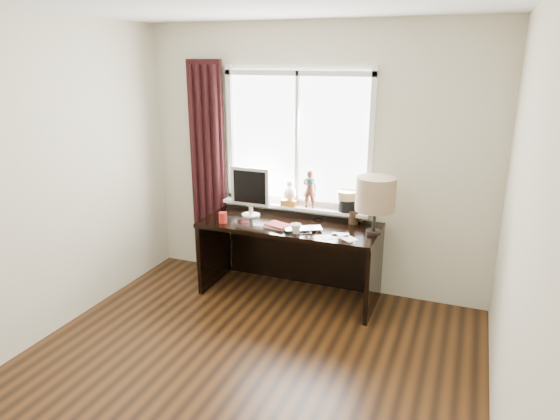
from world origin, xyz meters
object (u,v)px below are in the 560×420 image
at_px(red_cup, 223,218).
at_px(table_lamp, 376,195).
at_px(mug, 296,228).
at_px(laptop, 303,229).
at_px(monitor, 250,189).
at_px(desk, 293,244).

bearing_deg(red_cup, table_lamp, 8.93).
distance_m(mug, table_lamp, 0.77).
height_order(laptop, mug, mug).
relative_size(monitor, table_lamp, 0.94).
xyz_separation_m(desk, table_lamp, (0.80, -0.09, 0.61)).
relative_size(laptop, table_lamp, 0.66).
distance_m(desk, monitor, 0.69).
bearing_deg(laptop, mug, -139.72).
relative_size(desk, monitor, 3.47).
xyz_separation_m(red_cup, monitor, (0.16, 0.30, 0.23)).
relative_size(desk, table_lamp, 3.27).
relative_size(laptop, monitor, 0.70).
bearing_deg(red_cup, mug, -1.79).
height_order(red_cup, desk, red_cup).
bearing_deg(desk, monitor, -178.32).
bearing_deg(desk, table_lamp, -6.31).
bearing_deg(monitor, laptop, -19.45).
bearing_deg(laptop, monitor, 133.03).
bearing_deg(laptop, desk, 100.69).
distance_m(monitor, table_lamp, 1.25).
xyz_separation_m(laptop, red_cup, (-0.79, -0.07, 0.04)).
height_order(desk, monitor, monitor).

